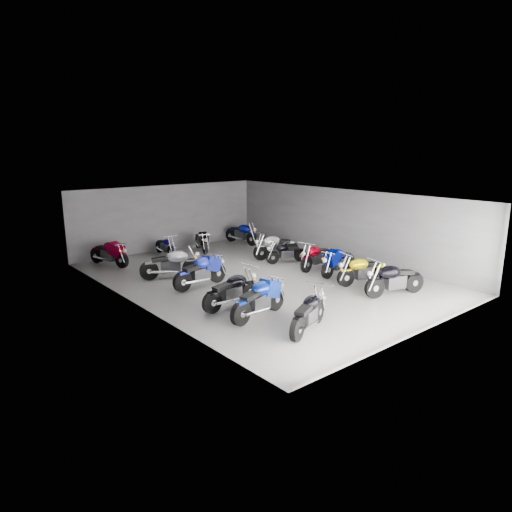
% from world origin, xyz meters
% --- Properties ---
extents(ground, '(14.00, 14.00, 0.00)m').
position_xyz_m(ground, '(0.00, 0.00, 0.00)').
color(ground, gray).
rests_on(ground, ground).
extents(wall_back, '(10.00, 0.10, 3.20)m').
position_xyz_m(wall_back, '(0.00, 7.00, 1.60)').
color(wall_back, slate).
rests_on(wall_back, ground).
extents(wall_left, '(0.10, 14.00, 3.20)m').
position_xyz_m(wall_left, '(-5.00, 0.00, 1.60)').
color(wall_left, slate).
rests_on(wall_left, ground).
extents(wall_right, '(0.10, 14.00, 3.20)m').
position_xyz_m(wall_right, '(5.00, 0.00, 1.60)').
color(wall_right, slate).
rests_on(wall_right, ground).
extents(ceiling, '(10.00, 14.00, 0.04)m').
position_xyz_m(ceiling, '(0.00, 0.00, 3.22)').
color(ceiling, black).
rests_on(ceiling, wall_back).
extents(drain_grate, '(0.32, 0.32, 0.01)m').
position_xyz_m(drain_grate, '(0.00, -0.50, 0.01)').
color(drain_grate, black).
rests_on(drain_grate, ground).
extents(motorcycle_left_a, '(2.08, 0.94, 0.96)m').
position_xyz_m(motorcycle_left_a, '(-2.28, -4.93, 0.52)').
color(motorcycle_left_a, black).
rests_on(motorcycle_left_a, ground).
extents(motorcycle_left_b, '(2.36, 0.65, 1.05)m').
position_xyz_m(motorcycle_left_b, '(-2.65, -3.26, 0.57)').
color(motorcycle_left_b, black).
rests_on(motorcycle_left_b, ground).
extents(motorcycle_left_c, '(2.27, 0.50, 1.00)m').
position_xyz_m(motorcycle_left_c, '(-2.74, -1.98, 0.54)').
color(motorcycle_left_c, black).
rests_on(motorcycle_left_c, ground).
extents(motorcycle_left_e, '(2.36, 0.52, 1.04)m').
position_xyz_m(motorcycle_left_e, '(-2.31, 0.49, 0.57)').
color(motorcycle_left_e, black).
rests_on(motorcycle_left_e, ground).
extents(motorcycle_left_f, '(2.26, 1.08, 1.05)m').
position_xyz_m(motorcycle_left_f, '(-2.58, 2.18, 0.57)').
color(motorcycle_left_f, black).
rests_on(motorcycle_left_f, ground).
extents(motorcycle_right_a, '(2.32, 0.87, 1.05)m').
position_xyz_m(motorcycle_right_a, '(2.27, -4.61, 0.57)').
color(motorcycle_right_a, black).
rests_on(motorcycle_right_a, ground).
extents(motorcycle_right_b, '(2.19, 0.81, 0.99)m').
position_xyz_m(motorcycle_right_b, '(2.50, -3.12, 0.54)').
color(motorcycle_right_b, black).
rests_on(motorcycle_right_b, ground).
extents(motorcycle_right_c, '(2.28, 0.57, 1.00)m').
position_xyz_m(motorcycle_right_c, '(2.84, -1.62, 0.55)').
color(motorcycle_right_c, black).
rests_on(motorcycle_right_c, ground).
extents(motorcycle_right_d, '(2.22, 0.60, 0.98)m').
position_xyz_m(motorcycle_right_d, '(2.82, -0.46, 0.54)').
color(motorcycle_right_d, black).
rests_on(motorcycle_right_d, ground).
extents(motorcycle_right_e, '(1.85, 0.78, 0.85)m').
position_xyz_m(motorcycle_right_e, '(2.55, 1.11, 0.46)').
color(motorcycle_right_e, black).
rests_on(motorcycle_right_e, ground).
extents(motorcycle_right_f, '(2.32, 0.63, 1.03)m').
position_xyz_m(motorcycle_right_f, '(2.77, 2.06, 0.56)').
color(motorcycle_right_f, black).
rests_on(motorcycle_right_f, ground).
extents(motorcycle_back_a, '(0.85, 2.23, 1.01)m').
position_xyz_m(motorcycle_back_a, '(-3.68, 5.61, 0.55)').
color(motorcycle_back_a, black).
rests_on(motorcycle_back_a, ground).
extents(motorcycle_back_c, '(0.39, 1.87, 0.82)m').
position_xyz_m(motorcycle_back_c, '(-0.86, 5.83, 0.45)').
color(motorcycle_back_c, black).
rests_on(motorcycle_back_c, ground).
extents(motorcycle_back_d, '(0.82, 2.03, 0.92)m').
position_xyz_m(motorcycle_back_d, '(0.99, 5.55, 0.50)').
color(motorcycle_back_d, black).
rests_on(motorcycle_back_d, ground).
extents(motorcycle_back_f, '(0.52, 2.33, 1.03)m').
position_xyz_m(motorcycle_back_f, '(3.59, 5.64, 0.56)').
color(motorcycle_back_f, black).
rests_on(motorcycle_back_f, ground).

